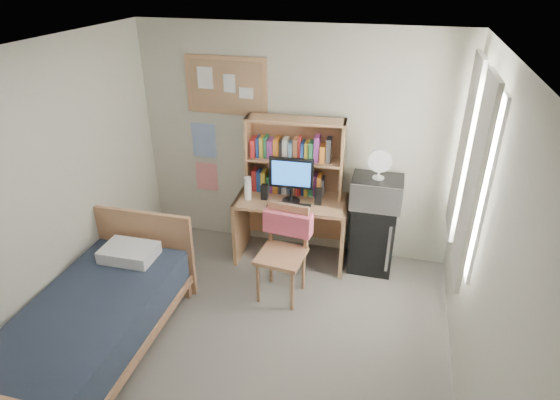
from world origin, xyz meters
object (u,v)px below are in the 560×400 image
(speaker_right, at_px, (318,196))
(microwave, at_px, (377,192))
(bed, at_px, (90,332))
(monitor, at_px, (291,180))
(bulletin_board, at_px, (226,85))
(desk_fan, at_px, (380,165))
(mini_fridge, at_px, (372,235))
(desk, at_px, (292,229))
(desk_chair, at_px, (281,255))
(speaker_left, at_px, (264,192))

(speaker_right, bearing_deg, microwave, 5.92)
(bed, height_order, speaker_right, speaker_right)
(bed, xyz_separation_m, monitor, (1.33, 1.91, 0.75))
(bulletin_board, relative_size, desk_fan, 3.08)
(bulletin_board, xyz_separation_m, mini_fridge, (1.75, -0.24, -1.52))
(desk, distance_m, microwave, 1.08)
(desk_chair, xyz_separation_m, desk_fan, (0.85, 0.76, 0.77))
(bulletin_board, distance_m, desk, 1.77)
(desk, distance_m, speaker_right, 0.57)
(bulletin_board, relative_size, speaker_left, 5.43)
(microwave, bearing_deg, mini_fridge, 90.00)
(bulletin_board, relative_size, speaker_right, 5.12)
(bulletin_board, xyz_separation_m, speaker_left, (0.54, -0.39, -1.06))
(speaker_right, height_order, microwave, microwave)
(desk, xyz_separation_m, microwave, (0.91, 0.05, 0.57))
(desk_chair, height_order, bed, desk_chair)
(mini_fridge, xyz_separation_m, speaker_left, (-1.21, -0.15, 0.46))
(speaker_right, bearing_deg, bulletin_board, 159.48)
(monitor, xyz_separation_m, desk_fan, (0.91, 0.11, 0.23))
(desk_chair, xyz_separation_m, monitor, (-0.06, 0.65, 0.54))
(desk, bearing_deg, speaker_right, -11.31)
(speaker_left, bearing_deg, bulletin_board, 141.04)
(bed, bearing_deg, desk, 55.20)
(speaker_right, bearing_deg, mini_fridge, 7.74)
(speaker_left, relative_size, desk_fan, 0.57)
(mini_fridge, height_order, speaker_right, speaker_right)
(desk, height_order, microwave, microwave)
(speaker_left, bearing_deg, monitor, -0.00)
(desk_chair, relative_size, bed, 0.49)
(bed, xyz_separation_m, speaker_right, (1.63, 1.92, 0.59))
(desk, height_order, bed, desk)
(bulletin_board, distance_m, speaker_left, 1.25)
(monitor, relative_size, microwave, 0.96)
(speaker_right, bearing_deg, speaker_left, 180.00)
(desk, relative_size, desk_fan, 4.07)
(mini_fridge, bearing_deg, speaker_left, -173.29)
(desk_chair, bearing_deg, speaker_right, 75.56)
(bulletin_board, bearing_deg, microwave, -8.59)
(bulletin_board, height_order, monitor, bulletin_board)
(desk, distance_m, monitor, 0.65)
(monitor, bearing_deg, desk, 90.00)
(bed, distance_m, monitor, 2.44)
(microwave, height_order, desk_fan, desk_fan)
(mini_fridge, bearing_deg, desk, -175.75)
(speaker_left, bearing_deg, mini_fridge, 3.94)
(microwave, bearing_deg, speaker_right, -171.32)
(desk, bearing_deg, microwave, 0.23)
(desk, relative_size, speaker_left, 7.19)
(monitor, bearing_deg, mini_fridge, 5.22)
(monitor, bearing_deg, desk_fan, 3.98)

